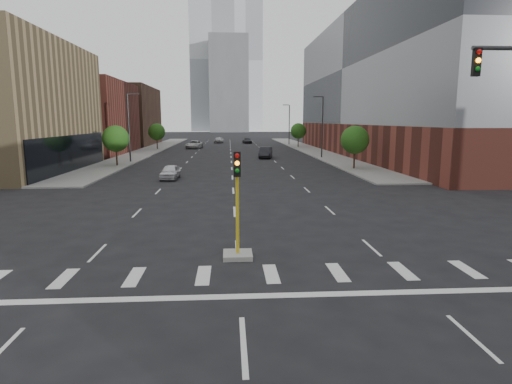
{
  "coord_description": "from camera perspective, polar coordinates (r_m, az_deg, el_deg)",
  "views": [
    {
      "loc": [
        -0.32,
        -8.05,
        5.63
      ],
      "look_at": [
        0.85,
        10.45,
        2.5
      ],
      "focal_mm": 30.0,
      "sensor_mm": 36.0,
      "label": 1
    }
  ],
  "objects": [
    {
      "name": "sidewalk_left_far",
      "position": [
        83.53,
        -13.8,
        5.49
      ],
      "size": [
        5.0,
        92.0,
        0.15
      ],
      "primitive_type": "cube",
      "color": "gray",
      "rests_on": "ground"
    },
    {
      "name": "sidewalk_right_far",
      "position": [
        83.65,
        6.97,
        5.7
      ],
      "size": [
        5.0,
        92.0,
        0.15
      ],
      "primitive_type": "cube",
      "color": "gray",
      "rests_on": "ground"
    },
    {
      "name": "building_left_far_a",
      "position": [
        78.88,
        -24.1,
        9.03
      ],
      "size": [
        20.0,
        22.0,
        12.0
      ],
      "primitive_type": "cube",
      "color": "brown",
      "rests_on": "ground"
    },
    {
      "name": "building_left_far_b",
      "position": [
        103.68,
        -19.1,
        9.55
      ],
      "size": [
        20.0,
        24.0,
        13.0
      ],
      "primitive_type": "cube",
      "color": "brown",
      "rests_on": "ground"
    },
    {
      "name": "building_right_main",
      "position": [
        74.49,
        20.54,
        13.12
      ],
      "size": [
        24.0,
        70.0,
        22.0
      ],
      "color": "brown",
      "rests_on": "ground"
    },
    {
      "name": "tower_left",
      "position": [
        230.06,
        -5.76,
        16.87
      ],
      "size": [
        22.0,
        22.0,
        70.0
      ],
      "primitive_type": "cube",
      "color": "#B2B7BC",
      "rests_on": "ground"
    },
    {
      "name": "tower_right",
      "position": [
        270.44,
        -1.47,
        16.88
      ],
      "size": [
        20.0,
        20.0,
        80.0
      ],
      "primitive_type": "cube",
      "color": "#B2B7BC",
      "rests_on": "ground"
    },
    {
      "name": "tower_mid",
      "position": [
        208.69,
        -3.64,
        14.06
      ],
      "size": [
        18.0,
        18.0,
        44.0
      ],
      "primitive_type": "cube",
      "color": "slate",
      "rests_on": "ground"
    },
    {
      "name": "median_traffic_signal",
      "position": [
        17.64,
        -2.47,
        -5.73
      ],
      "size": [
        1.2,
        1.2,
        4.4
      ],
      "color": "#999993",
      "rests_on": "ground"
    },
    {
      "name": "streetlight_right_a",
      "position": [
        64.53,
        8.77,
        8.92
      ],
      "size": [
        1.6,
        0.22,
        9.07
      ],
      "color": "#2D2D30",
      "rests_on": "ground"
    },
    {
      "name": "streetlight_right_b",
      "position": [
        99.0,
        4.4,
        9.2
      ],
      "size": [
        1.6,
        0.22,
        9.07
      ],
      "color": "#2D2D30",
      "rests_on": "ground"
    },
    {
      "name": "streetlight_left",
      "position": [
        59.51,
        -16.52,
        8.6
      ],
      "size": [
        1.6,
        0.22,
        9.07
      ],
      "color": "#2D2D30",
      "rests_on": "ground"
    },
    {
      "name": "tree_left_near",
      "position": [
        54.83,
        -18.2,
        6.77
      ],
      "size": [
        3.2,
        3.2,
        4.85
      ],
      "color": "#382619",
      "rests_on": "ground"
    },
    {
      "name": "tree_left_far",
      "position": [
        84.19,
        -13.1,
        7.82
      ],
      "size": [
        3.2,
        3.2,
        4.85
      ],
      "color": "#382619",
      "rests_on": "ground"
    },
    {
      "name": "tree_right_near",
      "position": [
        50.18,
        13.05,
        6.79
      ],
      "size": [
        3.2,
        3.2,
        4.85
      ],
      "color": "#382619",
      "rests_on": "ground"
    },
    {
      "name": "tree_right_far",
      "position": [
        89.23,
        5.67,
        8.1
      ],
      "size": [
        3.2,
        3.2,
        4.85
      ],
      "color": "#382619",
      "rests_on": "ground"
    },
    {
      "name": "car_near_left",
      "position": [
        42.01,
        -11.37,
        2.64
      ],
      "size": [
        1.85,
        4.14,
        1.38
      ],
      "primitive_type": "imported",
      "rotation": [
        0.0,
        0.0,
        -0.05
      ],
      "color": "silver",
      "rests_on": "ground"
    },
    {
      "name": "car_mid_right",
      "position": [
        64.1,
        1.3,
        5.27
      ],
      "size": [
        2.53,
        5.18,
        1.64
      ],
      "primitive_type": "imported",
      "rotation": [
        0.0,
        0.0,
        -0.17
      ],
      "color": "black",
      "rests_on": "ground"
    },
    {
      "name": "car_far_left",
      "position": [
        86.88,
        -8.22,
        6.29
      ],
      "size": [
        3.47,
        6.03,
        1.58
      ],
      "primitive_type": "imported",
      "rotation": [
        0.0,
        0.0,
        -0.15
      ],
      "color": "#BDBDBD",
      "rests_on": "ground"
    },
    {
      "name": "car_deep_right",
      "position": [
        104.85,
        -1.18,
        6.86
      ],
      "size": [
        2.43,
        4.76,
        1.32
      ],
      "primitive_type": "imported",
      "rotation": [
        0.0,
        0.0,
        0.13
      ],
      "color": "#222328",
      "rests_on": "ground"
    },
    {
      "name": "car_distant",
      "position": [
        106.93,
        -4.98,
        6.94
      ],
      "size": [
        2.54,
        4.79,
        1.55
      ],
      "primitive_type": "imported",
      "rotation": [
        0.0,
        0.0,
        -0.16
      ],
      "color": "#A9A9AE",
      "rests_on": "ground"
    }
  ]
}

